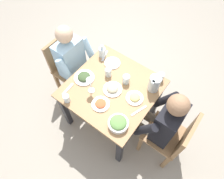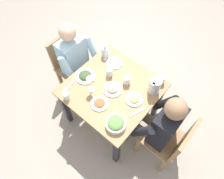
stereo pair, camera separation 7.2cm
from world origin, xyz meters
name	(u,v)px [view 1 (the left image)]	position (x,y,z in m)	size (l,w,h in m)	color
ground_plane	(112,116)	(0.00, 0.00, 0.00)	(8.00, 8.00, 0.00)	gray
dining_table	(112,93)	(0.00, 0.00, 0.60)	(0.91, 0.91, 0.72)	#997047
chair_near	(173,137)	(0.01, -0.78, 0.48)	(0.40, 0.40, 0.86)	#997047
chair_far	(67,65)	(0.05, 0.78, 0.48)	(0.40, 0.40, 0.86)	#997047
diner_near	(158,120)	(0.01, -0.58, 0.63)	(0.48, 0.53, 1.15)	black
diner_far	(77,65)	(0.05, 0.58, 0.63)	(0.48, 0.53, 1.15)	#9EC6E0
water_pitcher	(154,83)	(0.25, -0.35, 0.82)	(0.16, 0.12, 0.19)	silver
salad_bowl	(118,123)	(-0.30, -0.30, 0.76)	(0.19, 0.19, 0.09)	white
plate_beans	(113,89)	(-0.02, -0.02, 0.74)	(0.20, 0.20, 0.05)	white
plate_yoghurt	(112,63)	(0.27, 0.20, 0.74)	(0.18, 0.18, 0.04)	white
plate_fries	(135,98)	(0.03, -0.26, 0.74)	(0.18, 0.18, 0.05)	white
plate_dolmas	(84,77)	(-0.08, 0.32, 0.74)	(0.22, 0.22, 0.05)	white
plate_rice_curry	(101,104)	(-0.23, -0.03, 0.73)	(0.18, 0.18, 0.04)	white
water_glass_far_right	(126,79)	(0.15, -0.08, 0.77)	(0.08, 0.08, 0.10)	silver
water_glass_near_left	(108,72)	(0.11, 0.13, 0.77)	(0.07, 0.07, 0.10)	silver
water_glass_far_left	(67,98)	(-0.40, 0.27, 0.77)	(0.06, 0.06, 0.09)	silver
water_glass_near_right	(161,77)	(0.40, -0.35, 0.77)	(0.07, 0.07, 0.10)	silver
wine_glass	(90,83)	(-0.16, 0.15, 0.86)	(0.08, 0.08, 0.20)	silver
oil_carafe	(102,52)	(0.29, 0.36, 0.78)	(0.08, 0.08, 0.16)	silver
salt_shaker	(153,78)	(0.35, -0.28, 0.75)	(0.03, 0.03, 0.05)	white
fork_near	(68,89)	(-0.30, 0.36, 0.72)	(0.17, 0.03, 0.01)	silver
knife_near	(139,111)	(-0.06, -0.38, 0.72)	(0.18, 0.02, 0.01)	silver
fork_far	(105,56)	(0.31, 0.34, 0.72)	(0.17, 0.03, 0.01)	silver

